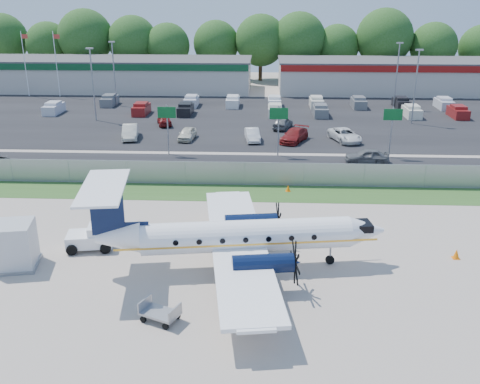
{
  "coord_description": "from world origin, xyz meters",
  "views": [
    {
      "loc": [
        1.62,
        -28.65,
        15.07
      ],
      "look_at": [
        0.0,
        6.0,
        2.3
      ],
      "focal_mm": 40.0,
      "sensor_mm": 36.0,
      "label": 1
    }
  ],
  "objects_px": {
    "aircraft": "(240,236)",
    "pushback_tug": "(92,237)",
    "baggage_cart_near": "(168,240)",
    "baggage_cart_far": "(160,312)",
    "service_container": "(14,247)"
  },
  "relations": [
    {
      "from": "baggage_cart_near",
      "to": "baggage_cart_far",
      "type": "xyz_separation_m",
      "value": [
        1.07,
        -8.28,
        0.02
      ]
    },
    {
      "from": "baggage_cart_near",
      "to": "service_container",
      "type": "relative_size",
      "value": 0.73
    },
    {
      "from": "aircraft",
      "to": "service_container",
      "type": "distance_m",
      "value": 13.25
    },
    {
      "from": "baggage_cart_near",
      "to": "baggage_cart_far",
      "type": "height_order",
      "value": "baggage_cart_far"
    },
    {
      "from": "baggage_cart_near",
      "to": "baggage_cart_far",
      "type": "bearing_deg",
      "value": -82.61
    },
    {
      "from": "aircraft",
      "to": "baggage_cart_near",
      "type": "relative_size",
      "value": 8.4
    },
    {
      "from": "baggage_cart_far",
      "to": "service_container",
      "type": "xyz_separation_m",
      "value": [
        -9.55,
        5.23,
        0.81
      ]
    },
    {
      "from": "aircraft",
      "to": "service_container",
      "type": "relative_size",
      "value": 6.09
    },
    {
      "from": "pushback_tug",
      "to": "service_container",
      "type": "height_order",
      "value": "service_container"
    },
    {
      "from": "aircraft",
      "to": "baggage_cart_far",
      "type": "xyz_separation_m",
      "value": [
        -3.67,
        -5.6,
        -1.61
      ]
    },
    {
      "from": "aircraft",
      "to": "pushback_tug",
      "type": "relative_size",
      "value": 5.71
    },
    {
      "from": "service_container",
      "to": "baggage_cart_near",
      "type": "bearing_deg",
      "value": 19.79
    },
    {
      "from": "baggage_cart_far",
      "to": "aircraft",
      "type": "bearing_deg",
      "value": 56.8
    },
    {
      "from": "baggage_cart_near",
      "to": "service_container",
      "type": "bearing_deg",
      "value": -160.21
    },
    {
      "from": "baggage_cart_far",
      "to": "service_container",
      "type": "distance_m",
      "value": 10.92
    }
  ]
}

